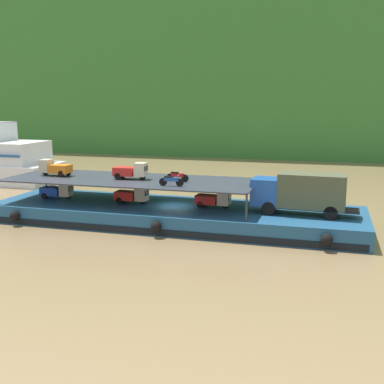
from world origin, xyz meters
The scene contains 12 objects.
ground_plane centered at (0.00, 0.00, 0.00)m, with size 400.00×400.00×0.00m, color olive.
hillside_far_bank centered at (0.00, 62.15, 23.89)m, with size 133.40×35.08×42.43m.
cargo_barge centered at (0.00, -0.03, 0.75)m, with size 29.91×8.71×1.50m.
covered_lorry centered at (9.97, -0.30, 3.19)m, with size 7.93×2.58×3.10m.
cargo_rack centered at (-3.80, 0.00, 3.44)m, with size 20.71×7.27×2.00m.
mini_truck_lower_stern centered at (-10.62, -0.07, 2.19)m, with size 2.78×1.27×1.38m.
mini_truck_lower_aft centered at (-3.61, -0.08, 2.19)m, with size 2.76×1.23×1.38m.
mini_truck_lower_mid centered at (3.23, 0.16, 2.19)m, with size 2.79×1.29×1.38m.
mini_truck_upper_stern centered at (-10.74, -0.11, 4.19)m, with size 2.78×1.27×1.38m.
mini_truck_upper_mid centered at (-3.72, 0.01, 4.19)m, with size 2.78×1.27×1.38m.
motorcycle_upper_port centered at (0.48, -2.18, 3.93)m, with size 1.90×0.55×0.87m.
motorcycle_upper_centre centered at (0.27, 0.00, 3.93)m, with size 1.90×0.55×0.87m.
Camera 1 is at (11.86, -35.93, 9.80)m, focal length 44.82 mm.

